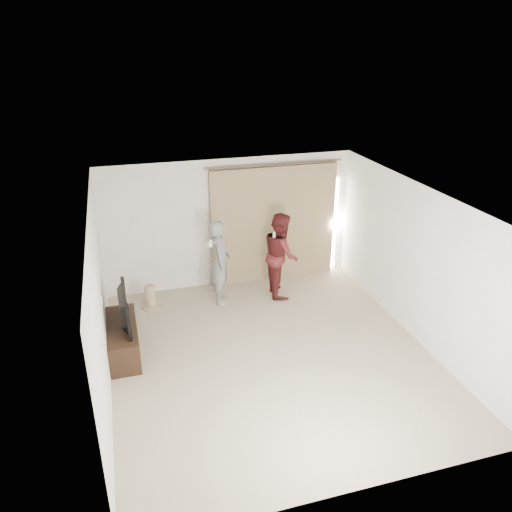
{
  "coord_description": "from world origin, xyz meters",
  "views": [
    {
      "loc": [
        -2.1,
        -6.35,
        4.74
      ],
      "look_at": [
        0.09,
        1.2,
        1.23
      ],
      "focal_mm": 35.0,
      "sensor_mm": 36.0,
      "label": 1
    }
  ],
  "objects_px": {
    "person_man": "(220,262)",
    "person_woman": "(281,254)",
    "tv_console": "(123,339)",
    "tv": "(119,309)"
  },
  "relations": [
    {
      "from": "tv",
      "to": "person_woman",
      "type": "distance_m",
      "value": 3.33
    },
    {
      "from": "tv",
      "to": "tv_console",
      "type": "bearing_deg",
      "value": 178.34
    },
    {
      "from": "tv_console",
      "to": "person_woman",
      "type": "xyz_separation_m",
      "value": [
        3.09,
        1.25,
        0.58
      ]
    },
    {
      "from": "person_man",
      "to": "person_woman",
      "type": "distance_m",
      "value": 1.21
    },
    {
      "from": "person_man",
      "to": "person_woman",
      "type": "relative_size",
      "value": 0.99
    },
    {
      "from": "tv_console",
      "to": "person_woman",
      "type": "relative_size",
      "value": 0.8
    },
    {
      "from": "tv",
      "to": "person_man",
      "type": "relative_size",
      "value": 0.63
    },
    {
      "from": "tv_console",
      "to": "person_man",
      "type": "bearing_deg",
      "value": 33.51
    },
    {
      "from": "person_man",
      "to": "tv",
      "type": "bearing_deg",
      "value": -146.49
    },
    {
      "from": "person_man",
      "to": "person_woman",
      "type": "height_order",
      "value": "person_woman"
    }
  ]
}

